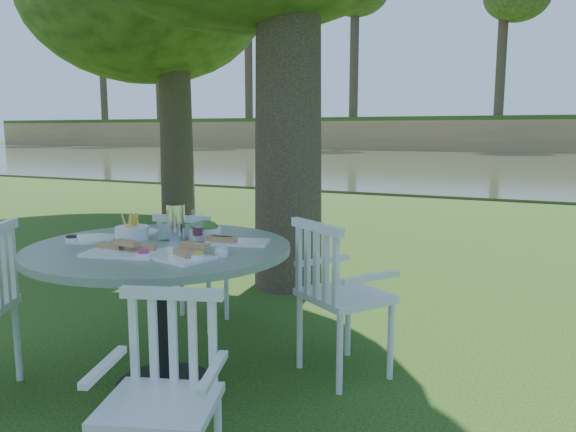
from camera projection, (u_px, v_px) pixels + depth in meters
name	position (u px, v px, depth m)	size (l,w,h in m)	color
ground	(277.00, 331.00, 4.24)	(140.00, 140.00, 0.00)	#19380B
table	(161.00, 272.00, 3.19)	(1.48, 1.48, 0.86)	black
chair_ne	(332.00, 287.00, 3.37)	(0.66, 0.65, 0.97)	silver
chair_nw	(189.00, 262.00, 4.21)	(0.51, 0.49, 0.88)	silver
chair_se	(166.00, 381.00, 2.25)	(0.54, 0.52, 0.86)	silver
tableware	(163.00, 236.00, 3.24)	(1.19, 0.81, 0.21)	white
river	(508.00, 165.00, 24.80)	(100.00, 28.00, 0.12)	#343C23
far_bank	(537.00, 48.00, 39.79)	(100.00, 18.00, 15.20)	olive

